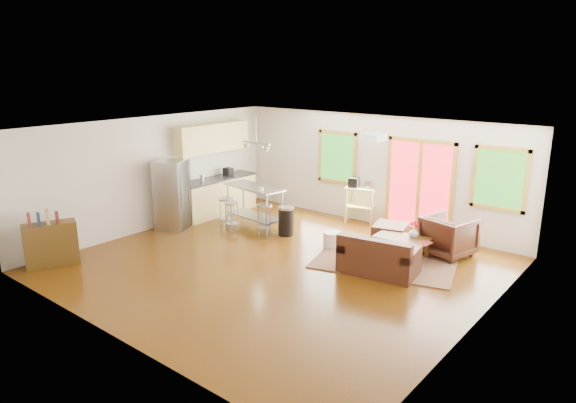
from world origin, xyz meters
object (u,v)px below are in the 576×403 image
Objects in this scene: coffee_table at (402,240)px; armchair at (449,234)px; loveseat at (378,258)px; refrigerator at (173,195)px; rug at (386,259)px; island at (254,199)px; ottoman at (390,234)px; kitchen_cart at (360,192)px.

coffee_table is 1.19× the size of armchair.
refrigerator is (-5.02, -0.65, 0.52)m from loveseat.
coffee_table is (-0.05, 1.03, 0.07)m from loveseat.
rug is 1.64× the size of island.
kitchen_cart reaches higher than ottoman.
refrigerator reaches higher than kitchen_cart.
armchair is at bearing 44.17° from coffee_table.
kitchen_cart is (1.75, 1.83, 0.08)m from island.
ottoman is (-0.38, 0.84, 0.21)m from rug.
kitchen_cart is (-1.73, 1.79, 0.74)m from rug.
island is (-3.10, -0.89, 0.45)m from ottoman.
ottoman is at bearing 2.24° from refrigerator.
loveseat is at bearing -16.67° from refrigerator.
rug is at bearing -115.09° from coffee_table.
armchair is 0.82× the size of kitchen_cart.
loveseat is 1.81m from armchair.
armchair is at bearing 49.83° from rug.
coffee_table is at bearing -5.36° from refrigerator.
coffee_table is 3.66m from island.
loveseat is 1.04m from coffee_table.
kitchen_cart is at bearing 142.14° from coffee_table.
ottoman is 0.61× the size of kitchen_cart.
kitchen_cart reaches higher than coffee_table.
rug is at bearing -45.96° from kitchen_cart.
island is (1.34, 1.31, -0.14)m from refrigerator.
refrigerator is at bearing 178.37° from loveseat.
loveseat is 5.09m from refrigerator.
coffee_table is 0.67× the size of island.
refrigerator is (-4.82, -1.36, 0.80)m from rug.
ottoman reaches higher than rug.
ottoman is 0.42× the size of island.
rug is 3.94× the size of ottoman.
coffee_table is at bearing 5.86° from island.
island is at bearing 27.15° from armchair.
ottoman is (-0.58, 1.54, -0.07)m from loveseat.
rug is 5.07m from refrigerator.
refrigerator reaches higher than rug.
refrigerator is at bearing -153.67° from ottoman.
kitchen_cart is (3.09, 3.15, -0.06)m from refrigerator.
refrigerator is at bearing 36.21° from armchair.
refrigerator reaches higher than ottoman.
refrigerator is 1.88m from island.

